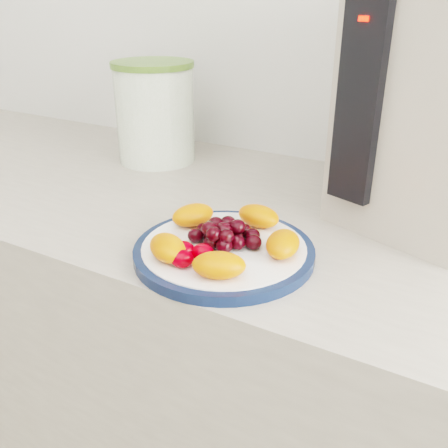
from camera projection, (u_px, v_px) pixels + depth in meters
The scene contains 9 objects.
counter at pixel (245, 402), 1.05m from camera, with size 3.50×0.60×0.90m, color #A99F90.
cabinet_face at pixel (245, 412), 1.07m from camera, with size 3.48×0.58×0.84m, color #987451.
plate_rim at pixel (224, 252), 0.70m from camera, with size 0.25×0.25×0.01m, color #0F1D3E.
plate_face at pixel (224, 251), 0.70m from camera, with size 0.23×0.23×0.02m, color white.
canister at pixel (155, 115), 1.05m from camera, with size 0.16×0.16×0.20m, color #416917.
canister_lid at pixel (152, 64), 1.01m from camera, with size 0.17×0.17×0.01m, color #557730.
appliance_panel at pixel (360, 103), 0.69m from camera, with size 0.07×0.02×0.28m, color black.
appliance_led at pixel (364, 19), 0.64m from camera, with size 0.01×0.01×0.01m, color #FF0C05.
fruit_plate at pixel (222, 236), 0.68m from camera, with size 0.22×0.22×0.04m.
Camera 1 is at (0.35, 0.49, 1.24)m, focal length 40.00 mm.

